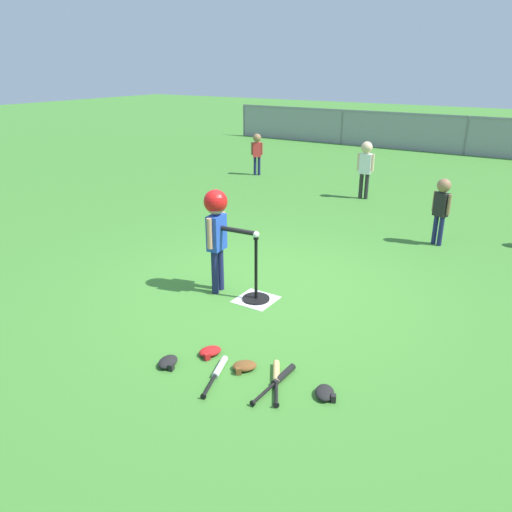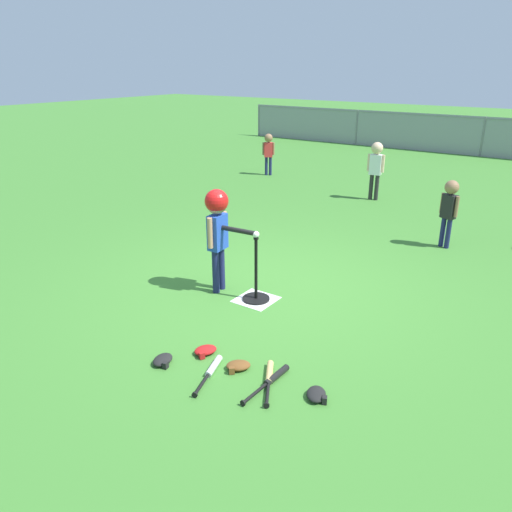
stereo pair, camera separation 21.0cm
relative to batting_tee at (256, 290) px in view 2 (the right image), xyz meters
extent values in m
plane|color=#3D7A2D|center=(-0.05, 0.34, -0.13)|extent=(60.00, 60.00, 0.00)
cube|color=white|center=(0.00, 0.00, -0.13)|extent=(0.44, 0.44, 0.01)
cylinder|color=black|center=(0.00, 0.00, -0.12)|extent=(0.32, 0.32, 0.03)
cylinder|color=black|center=(0.00, 0.00, 0.27)|extent=(0.04, 0.04, 0.75)
cylinder|color=black|center=(0.00, 0.00, 0.63)|extent=(0.06, 0.06, 0.02)
sphere|color=white|center=(0.00, 0.00, 0.68)|extent=(0.07, 0.07, 0.07)
cylinder|color=#191E4C|center=(-0.52, 0.02, 0.14)|extent=(0.08, 0.08, 0.54)
cylinder|color=#191E4C|center=(-0.51, -0.10, 0.14)|extent=(0.08, 0.08, 0.54)
cube|color=#2347B7|center=(-0.52, -0.04, 0.62)|extent=(0.16, 0.25, 0.42)
cylinder|color=tan|center=(-0.53, 0.11, 0.65)|extent=(0.06, 0.06, 0.36)
cylinder|color=tan|center=(-0.51, -0.19, 0.65)|extent=(0.06, 0.06, 0.36)
sphere|color=tan|center=(-0.52, -0.04, 0.96)|extent=(0.24, 0.24, 0.24)
sphere|color=red|center=(-0.52, -0.04, 0.99)|extent=(0.28, 0.28, 0.28)
cylinder|color=black|center=(-0.31, -0.03, 0.69)|extent=(0.60, 0.11, 0.06)
cylinder|color=#191E4C|center=(1.34, 3.07, 0.10)|extent=(0.07, 0.07, 0.45)
cylinder|color=#191E4C|center=(1.25, 3.11, 0.10)|extent=(0.07, 0.07, 0.45)
cube|color=black|center=(1.29, 3.09, 0.50)|extent=(0.23, 0.19, 0.35)
cylinder|color=#8C6647|center=(1.41, 3.05, 0.53)|extent=(0.05, 0.05, 0.30)
cylinder|color=#8C6647|center=(1.18, 3.14, 0.53)|extent=(0.05, 0.05, 0.30)
sphere|color=#8C6647|center=(1.29, 3.09, 0.79)|extent=(0.20, 0.20, 0.20)
cylinder|color=#191E4C|center=(-3.71, 5.93, 0.09)|extent=(0.07, 0.07, 0.45)
cylinder|color=#191E4C|center=(-3.79, 5.87, 0.09)|extent=(0.07, 0.07, 0.45)
cube|color=red|center=(-3.75, 5.90, 0.49)|extent=(0.23, 0.21, 0.35)
cylinder|color=#8C6647|center=(-3.64, 5.97, 0.52)|extent=(0.05, 0.05, 0.30)
cylinder|color=#8C6647|center=(-3.85, 5.83, 0.52)|extent=(0.05, 0.05, 0.30)
sphere|color=#8C6647|center=(-3.75, 5.90, 0.78)|extent=(0.20, 0.20, 0.20)
cylinder|color=#262626|center=(-0.62, 5.14, 0.13)|extent=(0.08, 0.08, 0.51)
cylinder|color=#262626|center=(-0.74, 5.13, 0.13)|extent=(0.08, 0.08, 0.51)
cube|color=white|center=(-0.68, 5.13, 0.58)|extent=(0.24, 0.17, 0.40)
cylinder|color=beige|center=(-0.54, 5.15, 0.61)|extent=(0.06, 0.06, 0.34)
cylinder|color=beige|center=(-0.82, 5.11, 0.61)|extent=(0.06, 0.06, 0.34)
sphere|color=beige|center=(-0.68, 5.13, 0.91)|extent=(0.23, 0.23, 0.23)
cylinder|color=silver|center=(0.50, -1.38, -0.10)|extent=(0.15, 0.30, 0.06)
cylinder|color=black|center=(0.59, -1.66, -0.10)|extent=(0.12, 0.29, 0.03)
cylinder|color=black|center=(0.64, -1.80, -0.10)|extent=(0.05, 0.03, 0.05)
cylinder|color=#DBB266|center=(0.97, -1.18, -0.10)|extent=(0.21, 0.29, 0.06)
cylinder|color=black|center=(1.12, -1.44, -0.10)|extent=(0.18, 0.28, 0.03)
cylinder|color=black|center=(1.20, -1.57, -0.10)|extent=(0.05, 0.04, 0.05)
cylinder|color=black|center=(1.05, -1.18, -0.10)|extent=(0.07, 0.32, 0.06)
cylinder|color=black|center=(1.03, -1.50, -0.10)|extent=(0.04, 0.32, 0.03)
cylinder|color=black|center=(1.03, -1.66, -0.10)|extent=(0.05, 0.02, 0.05)
ellipsoid|color=#B21919|center=(0.27, -1.23, -0.10)|extent=(0.24, 0.27, 0.07)
cube|color=#B21919|center=(0.30, -1.32, -0.10)|extent=(0.06, 0.06, 0.06)
ellipsoid|color=brown|center=(0.68, -1.25, -0.10)|extent=(0.27, 0.27, 0.07)
cube|color=brown|center=(0.68, -1.35, -0.10)|extent=(0.06, 0.06, 0.06)
ellipsoid|color=black|center=(1.46, -1.22, -0.10)|extent=(0.24, 0.27, 0.07)
cube|color=black|center=(1.55, -1.25, -0.10)|extent=(0.06, 0.06, 0.06)
ellipsoid|color=black|center=(0.05, -1.58, -0.10)|extent=(0.20, 0.25, 0.07)
cube|color=black|center=(0.13, -1.63, -0.10)|extent=(0.05, 0.06, 0.06)
cylinder|color=slate|center=(-8.05, 11.72, 0.44)|extent=(0.06, 0.06, 1.15)
cylinder|color=slate|center=(-4.05, 11.72, 0.44)|extent=(0.06, 0.06, 1.15)
cylinder|color=slate|center=(-0.05, 11.72, 0.44)|extent=(0.06, 0.06, 1.15)
cube|color=gray|center=(-0.05, 11.72, 0.96)|extent=(16.00, 0.03, 0.03)
cube|color=gray|center=(-0.05, 11.72, 0.44)|extent=(16.00, 0.01, 1.15)
camera|label=1|loc=(2.84, -4.43, 2.46)|focal=34.95mm
camera|label=2|loc=(3.01, -4.32, 2.46)|focal=34.95mm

